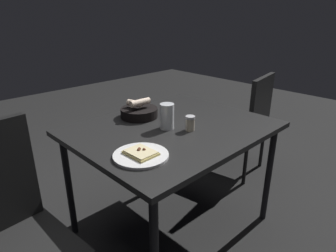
% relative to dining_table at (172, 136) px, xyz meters
% --- Properties ---
extents(ground, '(8.00, 8.00, 0.00)m').
position_rel_dining_table_xyz_m(ground, '(0.00, 0.00, -0.66)').
color(ground, black).
extents(dining_table, '(1.13, 0.91, 0.72)m').
position_rel_dining_table_xyz_m(dining_table, '(0.00, 0.00, 0.00)').
color(dining_table, black).
rests_on(dining_table, ground).
extents(pizza_plate, '(0.26, 0.26, 0.04)m').
position_rel_dining_table_xyz_m(pizza_plate, '(-0.38, -0.17, 0.07)').
color(pizza_plate, white).
rests_on(pizza_plate, dining_table).
extents(bread_basket, '(0.24, 0.24, 0.12)m').
position_rel_dining_table_xyz_m(bread_basket, '(-0.04, 0.26, 0.10)').
color(bread_basket, black).
rests_on(bread_basket, dining_table).
extents(beer_glass, '(0.08, 0.08, 0.15)m').
position_rel_dining_table_xyz_m(beer_glass, '(-0.05, 0.00, 0.13)').
color(beer_glass, silver).
rests_on(beer_glass, dining_table).
extents(pepper_shaker, '(0.05, 0.05, 0.09)m').
position_rel_dining_table_xyz_m(pepper_shaker, '(0.03, -0.11, 0.10)').
color(pepper_shaker, '#BFB299').
rests_on(pepper_shaker, dining_table).
extents(chair_near, '(0.51, 0.51, 0.88)m').
position_rel_dining_table_xyz_m(chair_near, '(0.96, 0.08, -0.15)').
color(chair_near, black).
rests_on(chair_near, ground).
extents(chair_far, '(0.47, 0.47, 0.95)m').
position_rel_dining_table_xyz_m(chair_far, '(-0.96, 0.01, -0.12)').
color(chair_far, black).
rests_on(chair_far, ground).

